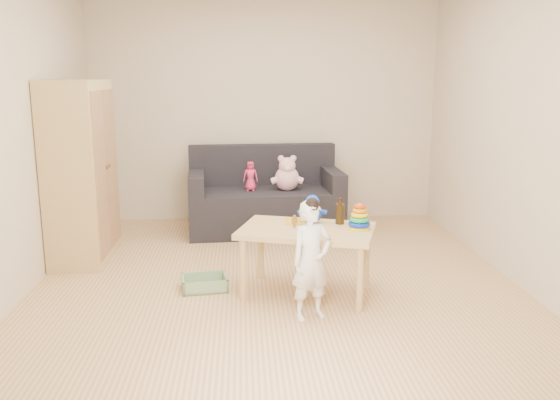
{
  "coord_description": "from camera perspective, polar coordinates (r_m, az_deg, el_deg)",
  "views": [
    {
      "loc": [
        -0.27,
        -4.72,
        1.73
      ],
      "look_at": [
        0.05,
        0.25,
        0.65
      ],
      "focal_mm": 38.0,
      "sensor_mm": 36.0,
      "label": 1
    }
  ],
  "objects": [
    {
      "name": "room",
      "position": [
        4.74,
        -0.41,
        7.04
      ],
      "size": [
        4.5,
        4.5,
        4.5
      ],
      "color": "tan",
      "rests_on": "ground"
    },
    {
      "name": "wardrobe",
      "position": [
        5.76,
        -18.65,
        2.61
      ],
      "size": [
        0.46,
        0.92,
        1.66
      ],
      "primitive_type": "cube",
      "color": "tan",
      "rests_on": "ground"
    },
    {
      "name": "sofa",
      "position": [
        6.54,
        -1.42,
        -0.98
      ],
      "size": [
        1.71,
        0.93,
        0.47
      ],
      "primitive_type": "cube",
      "rotation": [
        0.0,
        0.0,
        0.06
      ],
      "color": "black",
      "rests_on": "ground"
    },
    {
      "name": "play_table",
      "position": [
        4.7,
        2.57,
        -5.88
      ],
      "size": [
        1.17,
        0.92,
        0.54
      ],
      "primitive_type": "cube",
      "rotation": [
        0.0,
        0.0,
        -0.3
      ],
      "color": "#D8B176",
      "rests_on": "ground"
    },
    {
      "name": "storage_bin",
      "position": [
        4.89,
        -7.28,
        -7.92
      ],
      "size": [
        0.4,
        0.32,
        0.11
      ],
      "primitive_type": null,
      "rotation": [
        0.0,
        0.0,
        0.15
      ],
      "color": "gray",
      "rests_on": "ground"
    },
    {
      "name": "toddler",
      "position": [
        4.2,
        3.04,
        -6.0
      ],
      "size": [
        0.36,
        0.31,
        0.83
      ],
      "primitive_type": "imported",
      "rotation": [
        0.0,
        0.0,
        0.4
      ],
      "color": "white",
      "rests_on": "ground"
    },
    {
      "name": "pink_bear",
      "position": [
        6.43,
        0.68,
        2.37
      ],
      "size": [
        0.31,
        0.27,
        0.32
      ],
      "primitive_type": null,
      "rotation": [
        0.0,
        0.0,
        -0.1
      ],
      "color": "#F5B5C1",
      "rests_on": "sofa"
    },
    {
      "name": "doll",
      "position": [
        6.42,
        -2.86,
        2.29
      ],
      "size": [
        0.16,
        0.11,
        0.31
      ],
      "primitive_type": "imported",
      "rotation": [
        0.0,
        0.0,
        -0.04
      ],
      "color": "#EC2C67",
      "rests_on": "sofa"
    },
    {
      "name": "ring_stacker",
      "position": [
        4.62,
        7.64,
        -1.81
      ],
      "size": [
        0.17,
        0.17,
        0.2
      ],
      "color": "yellow",
      "rests_on": "play_table"
    },
    {
      "name": "brown_bottle",
      "position": [
        4.75,
        5.79,
        -1.25
      ],
      "size": [
        0.07,
        0.07,
        0.21
      ],
      "color": "black",
      "rests_on": "play_table"
    },
    {
      "name": "blue_plush",
      "position": [
        4.76,
        3.12,
        -0.82
      ],
      "size": [
        0.2,
        0.16,
        0.24
      ],
      "primitive_type": null,
      "rotation": [
        0.0,
        0.0,
        -0.03
      ],
      "color": "#1C4DFF",
      "rests_on": "play_table"
    },
    {
      "name": "wooden_figure",
      "position": [
        4.62,
        1.4,
        -2.05
      ],
      "size": [
        0.04,
        0.03,
        0.1
      ],
      "primitive_type": null,
      "rotation": [
        0.0,
        0.0,
        -0.0
      ],
      "color": "brown",
      "rests_on": "play_table"
    },
    {
      "name": "yellow_book",
      "position": [
        4.8,
        1.68,
        -2.06
      ],
      "size": [
        0.22,
        0.22,
        0.02
      ],
      "primitive_type": "cube",
      "rotation": [
        0.0,
        0.0,
        -0.1
      ],
      "color": "gold",
      "rests_on": "play_table"
    }
  ]
}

